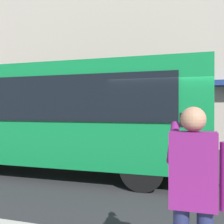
% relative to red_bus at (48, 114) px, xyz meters
% --- Properties ---
extents(ground_plane, '(60.00, 60.00, 0.00)m').
position_rel_red_bus_xyz_m(ground_plane, '(-3.53, 0.14, -1.68)').
color(ground_plane, '#2B2B2D').
extents(building_facade_far, '(28.00, 1.55, 12.00)m').
position_rel_red_bus_xyz_m(building_facade_far, '(-3.55, -6.66, 4.30)').
color(building_facade_far, '#A89E8E').
rests_on(building_facade_far, ground_plane).
extents(red_bus, '(9.05, 2.54, 3.08)m').
position_rel_red_bus_xyz_m(red_bus, '(0.00, 0.00, 0.00)').
color(red_bus, '#0F7238').
rests_on(red_bus, ground_plane).
extents(pedestrian_photographer, '(0.53, 0.52, 1.70)m').
position_rel_red_bus_xyz_m(pedestrian_photographer, '(-4.18, 4.63, -0.54)').
color(pedestrian_photographer, '#1E2347').
rests_on(pedestrian_photographer, sidewalk_curb).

